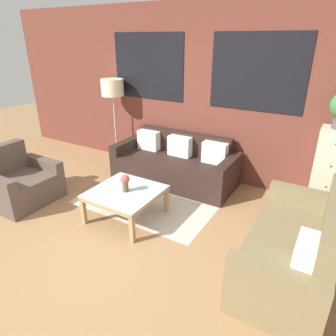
{
  "coord_description": "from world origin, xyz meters",
  "views": [
    {
      "loc": [
        2.14,
        -2.13,
        2.27
      ],
      "look_at": [
        0.14,
        1.24,
        0.55
      ],
      "focal_mm": 32.0,
      "sensor_mm": 36.0,
      "label": 1
    }
  ],
  "objects_px": {
    "coffee_table": "(126,195)",
    "floor_lamp": "(113,91)",
    "drawer_cabinet": "(330,171)",
    "flower_vase": "(125,182)",
    "couch_dark": "(175,165)",
    "settee_vintage": "(295,249)",
    "armchair_corner": "(21,183)"
  },
  "relations": [
    {
      "from": "couch_dark",
      "to": "flower_vase",
      "type": "relative_size",
      "value": 8.77
    },
    {
      "from": "settee_vintage",
      "to": "couch_dark",
      "type": "bearing_deg",
      "value": 147.86
    },
    {
      "from": "coffee_table",
      "to": "drawer_cabinet",
      "type": "distance_m",
      "value": 2.78
    },
    {
      "from": "settee_vintage",
      "to": "flower_vase",
      "type": "distance_m",
      "value": 2.13
    },
    {
      "from": "armchair_corner",
      "to": "floor_lamp",
      "type": "distance_m",
      "value": 2.25
    },
    {
      "from": "couch_dark",
      "to": "drawer_cabinet",
      "type": "xyz_separation_m",
      "value": [
        2.28,
        0.22,
        0.31
      ]
    },
    {
      "from": "couch_dark",
      "to": "armchair_corner",
      "type": "relative_size",
      "value": 2.27
    },
    {
      "from": "coffee_table",
      "to": "floor_lamp",
      "type": "height_order",
      "value": "floor_lamp"
    },
    {
      "from": "armchair_corner",
      "to": "drawer_cabinet",
      "type": "height_order",
      "value": "drawer_cabinet"
    },
    {
      "from": "settee_vintage",
      "to": "coffee_table",
      "type": "xyz_separation_m",
      "value": [
        -2.13,
        -0.02,
        0.04
      ]
    },
    {
      "from": "armchair_corner",
      "to": "coffee_table",
      "type": "distance_m",
      "value": 1.69
    },
    {
      "from": "coffee_table",
      "to": "flower_vase",
      "type": "distance_m",
      "value": 0.2
    },
    {
      "from": "couch_dark",
      "to": "coffee_table",
      "type": "xyz_separation_m",
      "value": [
        0.0,
        -1.36,
        0.06
      ]
    },
    {
      "from": "floor_lamp",
      "to": "couch_dark",
      "type": "bearing_deg",
      "value": -6.7
    },
    {
      "from": "drawer_cabinet",
      "to": "flower_vase",
      "type": "relative_size",
      "value": 5.1
    },
    {
      "from": "armchair_corner",
      "to": "flower_vase",
      "type": "bearing_deg",
      "value": 13.77
    },
    {
      "from": "armchair_corner",
      "to": "flower_vase",
      "type": "xyz_separation_m",
      "value": [
        1.65,
        0.4,
        0.27
      ]
    },
    {
      "from": "flower_vase",
      "to": "armchair_corner",
      "type": "bearing_deg",
      "value": -166.23
    },
    {
      "from": "couch_dark",
      "to": "coffee_table",
      "type": "height_order",
      "value": "couch_dark"
    },
    {
      "from": "couch_dark",
      "to": "drawer_cabinet",
      "type": "bearing_deg",
      "value": 5.45
    },
    {
      "from": "coffee_table",
      "to": "drawer_cabinet",
      "type": "height_order",
      "value": "drawer_cabinet"
    },
    {
      "from": "settee_vintage",
      "to": "flower_vase",
      "type": "xyz_separation_m",
      "value": [
        -2.11,
        -0.03,
        0.24
      ]
    },
    {
      "from": "coffee_table",
      "to": "floor_lamp",
      "type": "xyz_separation_m",
      "value": [
        -1.42,
        1.53,
        1.03
      ]
    },
    {
      "from": "couch_dark",
      "to": "drawer_cabinet",
      "type": "distance_m",
      "value": 2.31
    },
    {
      "from": "floor_lamp",
      "to": "coffee_table",
      "type": "bearing_deg",
      "value": -47.2
    },
    {
      "from": "settee_vintage",
      "to": "drawer_cabinet",
      "type": "distance_m",
      "value": 1.59
    },
    {
      "from": "drawer_cabinet",
      "to": "flower_vase",
      "type": "bearing_deg",
      "value": -144.8
    },
    {
      "from": "settee_vintage",
      "to": "floor_lamp",
      "type": "relative_size",
      "value": 1.07
    },
    {
      "from": "settee_vintage",
      "to": "floor_lamp",
      "type": "height_order",
      "value": "floor_lamp"
    },
    {
      "from": "floor_lamp",
      "to": "drawer_cabinet",
      "type": "distance_m",
      "value": 3.77
    },
    {
      "from": "couch_dark",
      "to": "floor_lamp",
      "type": "height_order",
      "value": "floor_lamp"
    },
    {
      "from": "settee_vintage",
      "to": "drawer_cabinet",
      "type": "bearing_deg",
      "value": 84.75
    }
  ]
}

